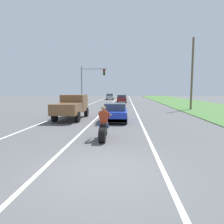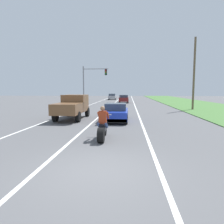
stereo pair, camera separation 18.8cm
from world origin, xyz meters
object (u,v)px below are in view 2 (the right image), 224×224
Objects in this scene: motorcycle_with_rider at (103,127)px; distant_car_far_ahead at (124,99)px; sports_car_blue at (116,113)px; pickup_truck_left_lane_brown at (72,106)px; traffic_light_mast_near at (91,80)px; distant_car_further_ahead at (112,97)px.

distant_car_far_ahead is (0.27, 28.83, 0.18)m from motorcycle_with_rider.
pickup_truck_left_lane_brown reaches higher than sports_car_blue.
sports_car_blue is at bearing -72.53° from traffic_light_mast_near.
pickup_truck_left_lane_brown is at bearing -85.36° from traffic_light_mast_near.
sports_car_blue is (0.24, 6.07, 0.04)m from motorcycle_with_rider.
pickup_truck_left_lane_brown is 0.80× the size of traffic_light_mast_near.
sports_car_blue is at bearing 87.71° from motorcycle_with_rider.
traffic_light_mast_near reaches higher than motorcycle_with_rider.
traffic_light_mast_near is at bearing -123.02° from distant_car_far_ahead.
sports_car_blue is 0.90× the size of pickup_truck_left_lane_brown.
motorcycle_with_rider is 0.55× the size of distant_car_far_ahead.
traffic_light_mast_near reaches higher than sports_car_blue.
traffic_light_mast_near is 9.44m from distant_car_far_ahead.
pickup_truck_left_lane_brown is 22.36m from distant_car_far_ahead.
motorcycle_with_rider is at bearing -63.41° from pickup_truck_left_lane_brown.
pickup_truck_left_lane_brown is at bearing -99.41° from distant_car_far_ahead.
distant_car_far_ahead is at bearing 89.47° from motorcycle_with_rider.
pickup_truck_left_lane_brown reaches higher than distant_car_further_ahead.
motorcycle_with_rider is 0.51× the size of sports_car_blue.
distant_car_further_ahead is (-3.24, 35.48, 0.14)m from sports_car_blue.
pickup_truck_left_lane_brown is 14.93m from traffic_light_mast_near.
motorcycle_with_rider is at bearing -92.29° from sports_car_blue.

